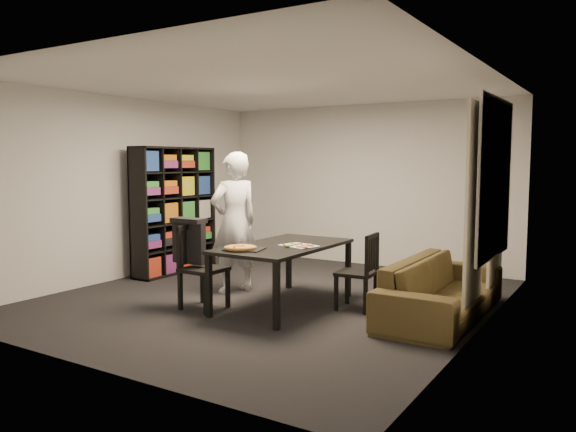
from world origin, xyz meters
The scene contains 16 objects.
room centered at (0.00, 0.00, 1.30)m, with size 5.01×5.51×2.61m.
window_pane centered at (2.48, 0.60, 1.50)m, with size 0.02×1.40×1.60m, color black.
window_frame centered at (2.48, 0.60, 1.50)m, with size 0.03×1.52×1.72m, color white.
curtain_left centered at (2.40, 0.08, 1.15)m, with size 0.03×0.70×2.25m, color #BCB6A0.
curtain_right centered at (2.40, 1.12, 1.15)m, with size 0.03×0.70×2.25m, color #BCB6A0.
bookshelf centered at (-2.16, 0.60, 0.95)m, with size 0.35×1.50×1.90m, color black.
dining_table centered at (0.33, -0.25, 0.66)m, with size 0.97×1.74×0.73m.
chair_left centered at (-0.47, -0.82, 0.55)m, with size 0.45×0.45×0.96m.
chair_right centered at (1.19, 0.08, 0.50)m, with size 0.44×0.44×0.88m.
draped_jacket centered at (-0.60, -0.82, 0.79)m, with size 0.45×0.19×0.53m.
person centered at (-0.60, 0.04, 0.90)m, with size 0.66×0.43×1.80m, color silver.
baking_tray centered at (0.17, -0.79, 0.73)m, with size 0.40×0.32×0.01m, color black.
pepperoni_pizza centered at (0.15, -0.83, 0.75)m, with size 0.35×0.35×0.03m.
kitchen_towel centered at (0.54, -0.26, 0.73)m, with size 0.40×0.30×0.01m, color white.
pizza_slices centered at (0.56, -0.29, 0.74)m, with size 0.37×0.31×0.01m, color #C38C3D, non-canonical shape.
sofa centered at (2.04, 0.26, 0.31)m, with size 2.14×0.84×0.63m, color #3F3919.
Camera 1 is at (3.76, -5.69, 1.68)m, focal length 35.00 mm.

